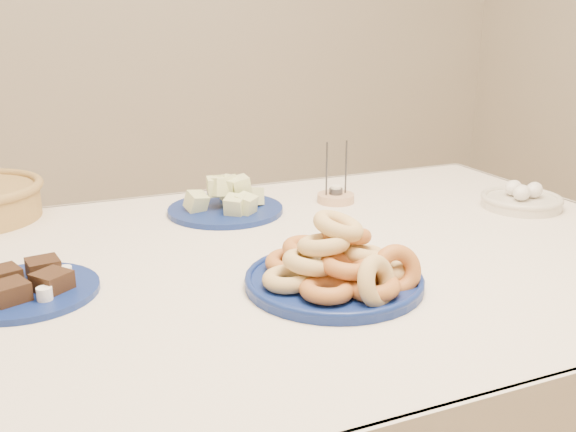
{
  "coord_description": "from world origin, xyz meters",
  "views": [
    {
      "loc": [
        -0.45,
        -1.1,
        1.21
      ],
      "look_at": [
        0.0,
        -0.05,
        0.85
      ],
      "focal_mm": 40.0,
      "sensor_mm": 36.0,
      "label": 1
    }
  ],
  "objects_px": {
    "melon_plate": "(227,202)",
    "egg_bowl": "(521,199)",
    "dining_table": "(278,306)",
    "candle_holder": "(336,196)",
    "brownie_plate": "(27,287)",
    "donut_platter": "(338,268)"
  },
  "relations": [
    {
      "from": "melon_plate",
      "to": "egg_bowl",
      "type": "height_order",
      "value": "melon_plate"
    },
    {
      "from": "dining_table",
      "to": "candle_holder",
      "type": "distance_m",
      "value": 0.44
    },
    {
      "from": "egg_bowl",
      "to": "melon_plate",
      "type": "bearing_deg",
      "value": 160.34
    },
    {
      "from": "dining_table",
      "to": "brownie_plate",
      "type": "xyz_separation_m",
      "value": [
        -0.46,
        0.0,
        0.12
      ]
    },
    {
      "from": "dining_table",
      "to": "candle_holder",
      "type": "xyz_separation_m",
      "value": [
        0.29,
        0.31,
        0.12
      ]
    },
    {
      "from": "donut_platter",
      "to": "candle_holder",
      "type": "relative_size",
      "value": 2.58
    },
    {
      "from": "melon_plate",
      "to": "candle_holder",
      "type": "distance_m",
      "value": 0.29
    },
    {
      "from": "melon_plate",
      "to": "candle_holder",
      "type": "xyz_separation_m",
      "value": [
        0.29,
        -0.02,
        -0.01
      ]
    },
    {
      "from": "brownie_plate",
      "to": "candle_holder",
      "type": "xyz_separation_m",
      "value": [
        0.75,
        0.3,
        0.0
      ]
    },
    {
      "from": "candle_holder",
      "to": "egg_bowl",
      "type": "bearing_deg",
      "value": -29.26
    },
    {
      "from": "dining_table",
      "to": "melon_plate",
      "type": "relative_size",
      "value": 4.85
    },
    {
      "from": "egg_bowl",
      "to": "brownie_plate",
      "type": "bearing_deg",
      "value": -176.22
    },
    {
      "from": "brownie_plate",
      "to": "donut_platter",
      "type": "bearing_deg",
      "value": -19.65
    },
    {
      "from": "brownie_plate",
      "to": "egg_bowl",
      "type": "height_order",
      "value": "egg_bowl"
    },
    {
      "from": "dining_table",
      "to": "egg_bowl",
      "type": "distance_m",
      "value": 0.7
    },
    {
      "from": "dining_table",
      "to": "egg_bowl",
      "type": "bearing_deg",
      "value": 6.72
    },
    {
      "from": "dining_table",
      "to": "melon_plate",
      "type": "distance_m",
      "value": 0.35
    },
    {
      "from": "donut_platter",
      "to": "brownie_plate",
      "type": "height_order",
      "value": "donut_platter"
    },
    {
      "from": "brownie_plate",
      "to": "melon_plate",
      "type": "bearing_deg",
      "value": 34.78
    },
    {
      "from": "melon_plate",
      "to": "donut_platter",
      "type": "bearing_deg",
      "value": -85.32
    },
    {
      "from": "dining_table",
      "to": "donut_platter",
      "type": "bearing_deg",
      "value": -76.81
    },
    {
      "from": "donut_platter",
      "to": "egg_bowl",
      "type": "xyz_separation_m",
      "value": [
        0.65,
        0.26,
        -0.01
      ]
    }
  ]
}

